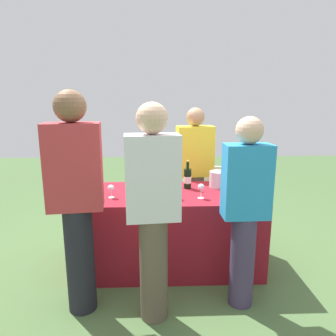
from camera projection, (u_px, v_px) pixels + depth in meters
ground_plane at (168, 263)px, 3.30m from camera, size 12.00×12.00×0.00m
tasting_table at (168, 229)px, 3.21m from camera, size 1.82×0.83×0.78m
wine_bottle_0 at (146, 178)px, 3.18m from camera, size 0.07×0.07×0.33m
wine_bottle_1 at (156, 177)px, 3.24m from camera, size 0.08×0.08×0.33m
wine_bottle_2 at (188, 178)px, 3.25m from camera, size 0.08×0.08×0.30m
wine_bottle_3 at (238, 176)px, 3.28m from camera, size 0.07×0.07×0.32m
wine_glass_0 at (111, 189)px, 2.94m from camera, size 0.06×0.06×0.13m
wine_glass_1 at (175, 188)px, 2.92m from camera, size 0.06×0.06×0.14m
wine_glass_2 at (201, 188)px, 2.92m from camera, size 0.06×0.06×0.14m
wine_glass_3 at (237, 187)px, 2.93m from camera, size 0.07×0.07×0.15m
ice_bucket at (218, 179)px, 3.30m from camera, size 0.18×0.18×0.17m
server_pouring at (194, 170)px, 3.77m from camera, size 0.45×0.27×1.59m
guest_0 at (76, 197)px, 2.39m from camera, size 0.43×0.27×1.76m
guest_1 at (153, 207)px, 2.31m from camera, size 0.41×0.25×1.68m
guest_2 at (245, 207)px, 2.48m from camera, size 0.37×0.21×1.57m
menu_board at (211, 194)px, 4.31m from camera, size 0.48×0.12×0.80m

